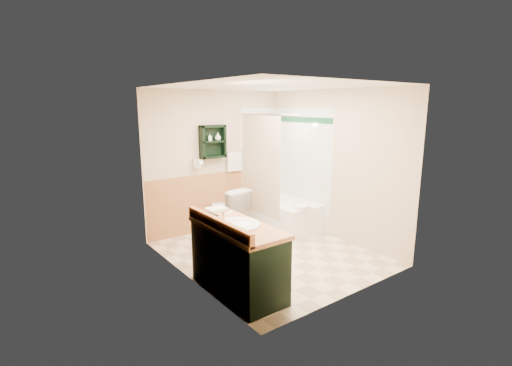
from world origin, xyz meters
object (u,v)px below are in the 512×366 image
Objects in this scene: hair_dryer at (197,164)px; soap_bottle_a at (210,139)px; wall_shelf at (213,142)px; bathtub at (280,213)px; vanity at (238,259)px; soap_bottle_b at (218,137)px; toilet at (227,210)px; vanity_book at (204,209)px.

hair_dryer is 2.01× the size of soap_bottle_a.
wall_shelf is 0.37× the size of bathtub.
soap_bottle_b is (0.99, 2.06, 1.21)m from vanity.
soap_bottle_b is at bearing -4.34° from hair_dryer.
wall_shelf is 2.29× the size of hair_dryer.
soap_bottle_a is (-1.08, 0.54, 1.34)m from bathtub.
toilet is at bearing 61.28° from vanity.
vanity is at bearing -112.11° from soap_bottle_a.
hair_dryer reaches higher than vanity.
soap_bottle_a reaches higher than vanity.
vanity is 9.97× the size of soap_bottle_b.
vanity_book is at bearing 108.66° from vanity.
wall_shelf is at bearing 4.83° from soap_bottle_a.
wall_shelf is 1.74m from bathtub.
vanity is at bearing -113.46° from wall_shelf.
soap_bottle_b reaches higher than vanity_book.
vanity is 6.26× the size of vanity_book.
soap_bottle_b is at bearing 47.28° from vanity_book.
vanity is 2.45m from bathtub.
toilet is 6.28× the size of soap_bottle_b.
wall_shelf is 0.68× the size of toilet.
soap_bottle_b is (1.16, 1.57, 0.70)m from vanity_book.
bathtub is at bearing -30.07° from soap_bottle_b.
bathtub is at bearing -27.93° from wall_shelf.
wall_shelf is 0.07m from soap_bottle_a.
soap_bottle_b is at bearing -95.46° from toilet.
vanity is 1.59× the size of toilet.
vanity_book reaches higher than bathtub.
vanity is at bearing -115.71° from soap_bottle_b.
toilet is 1.83m from vanity_book.
hair_dryer is at bearing 175.66° from soap_bottle_b.
vanity is (-0.59, -2.09, -0.79)m from hair_dryer.
vanity is at bearing 55.49° from toilet.
vanity_book is at bearing -115.43° from hair_dryer.
bathtub is 12.53× the size of soap_bottle_a.
hair_dryer is at bearing 156.78° from bathtub.
hair_dryer is at bearing 172.90° from soap_bottle_a.
vanity is (-0.89, -2.06, -1.14)m from wall_shelf.
wall_shelf is 0.43× the size of vanity.
vanity_book reaches higher than vanity.
vanity_book is 1.98m from soap_bottle_a.
vanity is 2.06m from toilet.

